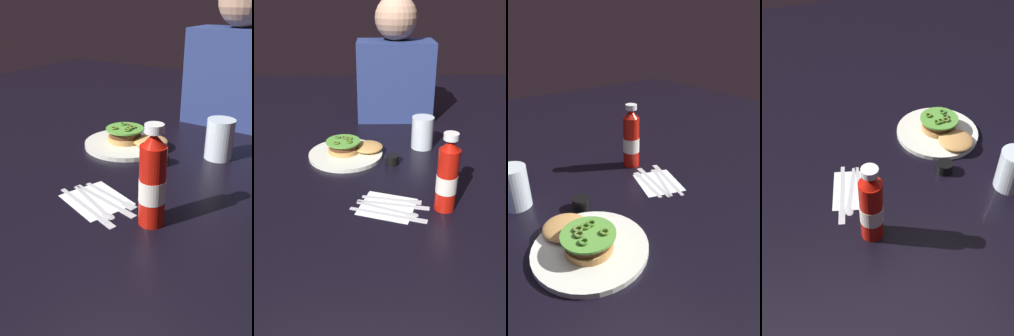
{
  "view_description": "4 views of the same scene",
  "coord_description": "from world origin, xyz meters",
  "views": [
    {
      "loc": [
        0.53,
        -0.82,
        0.46
      ],
      "look_at": [
        0.06,
        -0.13,
        0.06
      ],
      "focal_mm": 38.81,
      "sensor_mm": 36.0,
      "label": 1
    },
    {
      "loc": [
        -0.0,
        -1.04,
        0.56
      ],
      "look_at": [
        0.01,
        -0.1,
        0.06
      ],
      "focal_mm": 36.52,
      "sensor_mm": 36.0,
      "label": 2
    },
    {
      "loc": [
        -0.59,
        0.36,
        0.49
      ],
      "look_at": [
        0.04,
        -0.12,
        0.09
      ],
      "focal_mm": 31.21,
      "sensor_mm": 36.0,
      "label": 3
    },
    {
      "loc": [
        0.75,
        -0.41,
        0.78
      ],
      "look_at": [
        0.05,
        -0.12,
        0.07
      ],
      "focal_mm": 39.38,
      "sensor_mm": 36.0,
      "label": 4
    }
  ],
  "objects": [
    {
      "name": "napkin",
      "position": [
        0.03,
        -0.22,
        0.0
      ],
      "size": [
        0.19,
        0.17,
        0.0
      ],
      "primitive_type": "cube",
      "rotation": [
        0.0,
        0.0,
        -0.32
      ],
      "color": "white",
      "rests_on": "ground_plane"
    },
    {
      "name": "burger_sandwich",
      "position": [
        -0.08,
        0.14,
        0.03
      ],
      "size": [
        0.21,
        0.14,
        0.05
      ],
      "color": "tan",
      "rests_on": "dinner_plate"
    },
    {
      "name": "ketchup_bottle",
      "position": [
        0.2,
        -0.23,
        0.1
      ],
      "size": [
        0.06,
        0.06,
        0.23
      ],
      "color": "#B8140A",
      "rests_on": "ground_plane"
    },
    {
      "name": "diner_person",
      "position": [
        0.1,
        0.57,
        0.23
      ],
      "size": [
        0.35,
        0.2,
        0.54
      ],
      "color": "navy",
      "rests_on": "ground_plane"
    },
    {
      "name": "spoon_utensil",
      "position": [
        0.06,
        -0.24,
        0.0
      ],
      "size": [
        0.18,
        0.09,
        0.0
      ],
      "color": "silver",
      "rests_on": "napkin"
    },
    {
      "name": "butter_knife",
      "position": [
        0.05,
        -0.26,
        0.0
      ],
      "size": [
        0.22,
        0.08,
        0.0
      ],
      "color": "silver",
      "rests_on": "napkin"
    },
    {
      "name": "fork_utensil",
      "position": [
        0.06,
        -0.19,
        0.0
      ],
      "size": [
        0.18,
        0.05,
        0.0
      ],
      "color": "silver",
      "rests_on": "napkin"
    },
    {
      "name": "dinner_plate",
      "position": [
        -0.11,
        0.12,
        0.01
      ],
      "size": [
        0.28,
        0.28,
        0.01
      ],
      "primitive_type": "cylinder",
      "color": "silver",
      "rests_on": "ground_plane"
    },
    {
      "name": "ground_plane",
      "position": [
        0.0,
        0.0,
        0.0
      ],
      "size": [
        3.0,
        3.0,
        0.0
      ],
      "primitive_type": "plane",
      "color": "black"
    },
    {
      "name": "condiment_cup",
      "position": [
        0.06,
        0.06,
        0.02
      ],
      "size": [
        0.05,
        0.05,
        0.03
      ],
      "primitive_type": "cylinder",
      "color": "black",
      "rests_on": "ground_plane"
    },
    {
      "name": "steak_knife",
      "position": [
        0.06,
        -0.21,
        0.0
      ],
      "size": [
        0.21,
        0.06,
        0.0
      ],
      "color": "silver",
      "rests_on": "napkin"
    },
    {
      "name": "water_glass",
      "position": [
        0.19,
        0.2,
        0.06
      ],
      "size": [
        0.09,
        0.09,
        0.13
      ],
      "primitive_type": "cylinder",
      "color": "silver",
      "rests_on": "ground_plane"
    }
  ]
}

